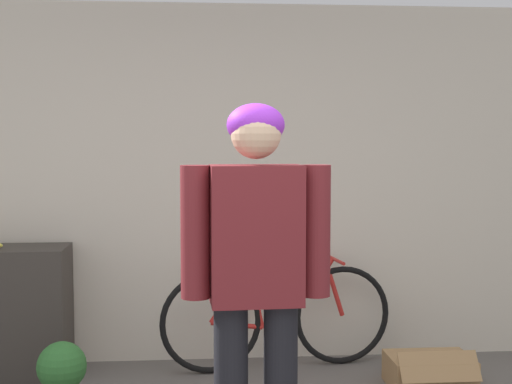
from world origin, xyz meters
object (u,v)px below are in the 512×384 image
at_px(potted_plant, 62,373).
at_px(cardboard_box, 430,371).
at_px(person, 256,262).
at_px(bicycle, 278,316).

bearing_deg(potted_plant, cardboard_box, 6.25).
bearing_deg(person, potted_plant, 135.78).
height_order(person, bicycle, person).
xyz_separation_m(person, potted_plant, (-1.08, 0.96, -0.82)).
bearing_deg(person, bicycle, 77.40).
distance_m(bicycle, potted_plant, 1.55).
bearing_deg(cardboard_box, person, -135.83).
height_order(cardboard_box, potted_plant, potted_plant).
xyz_separation_m(person, bicycle, (0.29, 1.67, -0.67)).
bearing_deg(bicycle, person, -108.19).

